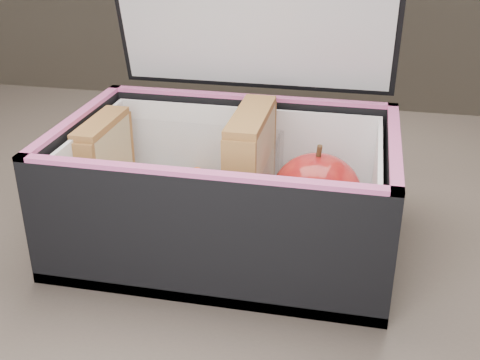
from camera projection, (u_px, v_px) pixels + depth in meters
The scene contains 8 objects.
kitchen_table at pixel (264, 294), 0.67m from camera, with size 1.20×0.80×0.75m.
lunch_bag at pixel (228, 179), 0.57m from camera, with size 0.31×0.25×0.31m.
plastic_tub at pixel (177, 184), 0.59m from camera, with size 0.19×0.14×0.08m, color white, non-canonical shape.
sandwich_left at pixel (105, 166), 0.60m from camera, with size 0.02×0.09×0.10m.
sandwich_right at pixel (251, 171), 0.57m from camera, with size 0.03×0.11×0.12m.
carrot_sticks at pixel (184, 207), 0.59m from camera, with size 0.05×0.15×0.03m.
paper_napkin at pixel (320, 235), 0.57m from camera, with size 0.07×0.07×0.01m, color white.
red_apple at pixel (316, 195), 0.56m from camera, with size 0.11×0.11×0.09m.
Camera 1 is at (0.09, -0.54, 1.06)m, focal length 45.00 mm.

